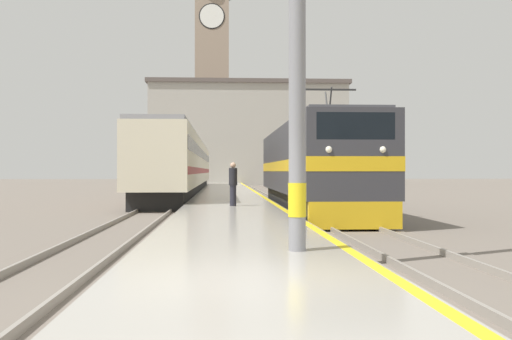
{
  "coord_description": "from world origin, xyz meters",
  "views": [
    {
      "loc": [
        -0.41,
        -7.84,
        1.79
      ],
      "look_at": [
        1.63,
        27.99,
        1.86
      ],
      "focal_mm": 42.0,
      "sensor_mm": 36.0,
      "label": 1
    }
  ],
  "objects_px": {
    "passenger_train": "(184,165)",
    "clock_tower": "(212,69)",
    "locomotive_train": "(310,167)",
    "catenary_mast": "(301,24)",
    "person_on_platform": "(233,183)"
  },
  "relations": [
    {
      "from": "passenger_train",
      "to": "clock_tower",
      "type": "height_order",
      "value": "clock_tower"
    },
    {
      "from": "person_on_platform",
      "to": "clock_tower",
      "type": "distance_m",
      "value": 61.92
    },
    {
      "from": "passenger_train",
      "to": "clock_tower",
      "type": "bearing_deg",
      "value": 87.75
    },
    {
      "from": "passenger_train",
      "to": "clock_tower",
      "type": "relative_size",
      "value": 1.37
    },
    {
      "from": "person_on_platform",
      "to": "clock_tower",
      "type": "bearing_deg",
      "value": 91.76
    },
    {
      "from": "locomotive_train",
      "to": "catenary_mast",
      "type": "bearing_deg",
      "value": -99.03
    },
    {
      "from": "locomotive_train",
      "to": "catenary_mast",
      "type": "xyz_separation_m",
      "value": [
        -2.49,
        -15.67,
        2.44
      ]
    },
    {
      "from": "person_on_platform",
      "to": "clock_tower",
      "type": "relative_size",
      "value": 0.06
    },
    {
      "from": "catenary_mast",
      "to": "clock_tower",
      "type": "distance_m",
      "value": 74.77
    },
    {
      "from": "passenger_train",
      "to": "clock_tower",
      "type": "distance_m",
      "value": 40.86
    },
    {
      "from": "locomotive_train",
      "to": "passenger_train",
      "type": "bearing_deg",
      "value": 109.02
    },
    {
      "from": "clock_tower",
      "to": "locomotive_train",
      "type": "bearing_deg",
      "value": -84.79
    },
    {
      "from": "locomotive_train",
      "to": "passenger_train",
      "type": "relative_size",
      "value": 0.44
    },
    {
      "from": "locomotive_train",
      "to": "person_on_platform",
      "type": "height_order",
      "value": "locomotive_train"
    },
    {
      "from": "catenary_mast",
      "to": "clock_tower",
      "type": "xyz_separation_m",
      "value": [
        -2.81,
        73.78,
        11.78
      ]
    }
  ]
}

